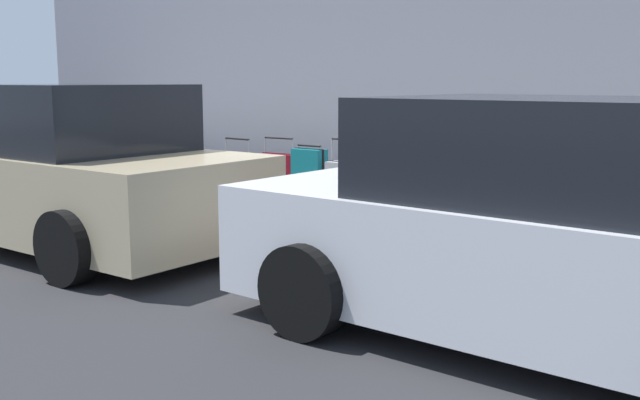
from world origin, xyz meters
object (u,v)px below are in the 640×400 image
suitcase_navy_5 (390,190)px  suitcase_maroon_1 (586,210)px  suitcase_black_3 (476,202)px  suitcase_maroon_8 (279,179)px  suitcase_olive_9 (238,179)px  suitcase_olive_2 (528,207)px  parked_car_white_0 (558,231)px  fire_hydrant (192,165)px  suitcase_silver_6 (347,188)px  suitcase_teal_7 (309,179)px  parked_car_beige_1 (67,171)px  suitcase_red_4 (433,199)px  bollard_post (159,160)px

suitcase_navy_5 → suitcase_maroon_1: bearing=-178.3°
suitcase_black_3 → suitcase_maroon_8: bearing=-2.1°
suitcase_maroon_1 → suitcase_olive_9: bearing=1.1°
suitcase_black_3 → suitcase_maroon_8: 2.72m
suitcase_olive_2 → parked_car_white_0: parked_car_white_0 is taller
fire_hydrant → parked_car_white_0: 6.40m
suitcase_navy_5 → suitcase_olive_9: suitcase_olive_9 is taller
suitcase_black_3 → suitcase_navy_5: size_ratio=1.29×
suitcase_maroon_8 → suitcase_navy_5: bearing=177.0°
suitcase_olive_2 → fire_hydrant: (4.72, 0.06, 0.13)m
suitcase_silver_6 → suitcase_navy_5: bearing=-178.1°
suitcase_teal_7 → suitcase_maroon_8: 0.57m
suitcase_teal_7 → suitcase_black_3: bearing=-179.9°
suitcase_silver_6 → fire_hydrant: bearing=-0.9°
suitcase_navy_5 → suitcase_teal_7: suitcase_teal_7 is taller
suitcase_silver_6 → parked_car_beige_1: size_ratio=0.21×
suitcase_red_4 → parked_car_white_0: size_ratio=0.14×
suitcase_red_4 → bollard_post: bollard_post is taller
suitcase_maroon_1 → suitcase_olive_2: bearing=-2.1°
suitcase_red_4 → suitcase_maroon_8: size_ratio=0.73×
suitcase_olive_9 → parked_car_white_0: 5.58m
suitcase_navy_5 → suitcase_teal_7: (1.11, 0.02, 0.04)m
suitcase_red_4 → fire_hydrant: (3.69, -0.01, 0.12)m
suitcase_navy_5 → parked_car_beige_1: 3.47m
suitcase_olive_2 → suitcase_silver_6: 2.13m
suitcase_maroon_1 → parked_car_beige_1: parked_car_beige_1 is taller
suitcase_black_3 → suitcase_navy_5: suitcase_black_3 is taller
suitcase_black_3 → fire_hydrant: suitcase_black_3 is taller
suitcase_black_3 → suitcase_teal_7: size_ratio=1.15×
bollard_post → suitcase_silver_6: bearing=-177.9°
suitcase_olive_9 → bollard_post: (1.37, 0.10, 0.17)m
suitcase_olive_9 → bollard_post: 1.38m
suitcase_olive_2 → suitcase_maroon_8: suitcase_maroon_8 is taller
parked_car_beige_1 → suitcase_teal_7: bearing=-116.1°
suitcase_maroon_1 → suitcase_teal_7: 3.27m
suitcase_black_3 → suitcase_teal_7: bearing=0.1°
suitcase_navy_5 → parked_car_beige_1: parked_car_beige_1 is taller
suitcase_navy_5 → parked_car_beige_1: (2.35, 2.53, 0.31)m
suitcase_red_4 → parked_car_beige_1: (2.89, 2.54, 0.35)m
suitcase_silver_6 → bollard_post: (3.07, 0.11, 0.15)m
suitcase_silver_6 → suitcase_maroon_8: 1.11m
suitcase_teal_7 → fire_hydrant: 2.04m
suitcase_olive_9 → parked_car_beige_1: parked_car_beige_1 is taller
suitcase_maroon_1 → suitcase_maroon_8: bearing=-0.4°
bollard_post → suitcase_navy_5: bearing=-178.0°
suitcase_maroon_1 → suitcase_silver_6: 2.72m
suitcase_maroon_8 → suitcase_black_3: bearing=177.9°
suitcase_maroon_1 → suitcase_olive_2: suitcase_olive_2 is taller
parked_car_white_0 → parked_car_beige_1: size_ratio=1.01×
suitcase_silver_6 → fire_hydrant: suitcase_silver_6 is taller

